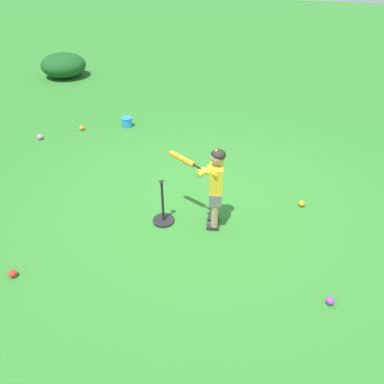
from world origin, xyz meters
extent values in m
plane|color=#2D7528|center=(0.00, 0.00, 0.00)|extent=(40.00, 40.00, 0.00)
cube|color=#232328|center=(-0.51, -0.23, 0.03)|extent=(0.12, 0.16, 0.05)
cylinder|color=tan|center=(-0.51, -0.25, 0.21)|extent=(0.09, 0.09, 0.34)
cube|color=#232328|center=(-0.35, -0.20, 0.03)|extent=(0.12, 0.16, 0.05)
cylinder|color=tan|center=(-0.34, -0.22, 0.21)|extent=(0.09, 0.09, 0.34)
cube|color=slate|center=(-0.43, -0.23, 0.46)|extent=(0.29, 0.20, 0.16)
cube|color=yellow|center=(-0.43, -0.23, 0.71)|extent=(0.27, 0.19, 0.34)
sphere|color=tan|center=(-0.43, -0.23, 1.00)|extent=(0.17, 0.17, 0.17)
ellipsoid|color=black|center=(-0.42, -0.24, 1.02)|extent=(0.20, 0.20, 0.11)
sphere|color=orange|center=(-0.45, -0.10, 0.80)|extent=(0.04, 0.04, 0.04)
cylinder|color=black|center=(-0.42, -0.01, 0.81)|extent=(0.08, 0.14, 0.05)
cylinder|color=orange|center=(-0.33, 0.21, 0.85)|extent=(0.19, 0.35, 0.11)
sphere|color=orange|center=(-0.27, 0.37, 0.87)|extent=(0.07, 0.07, 0.07)
cylinder|color=yellow|center=(-0.48, -0.14, 0.81)|extent=(0.22, 0.29, 0.14)
cylinder|color=yellow|center=(-0.41, -0.12, 0.81)|extent=(0.29, 0.23, 0.14)
sphere|color=orange|center=(0.28, -1.29, 0.04)|extent=(0.09, 0.09, 0.09)
sphere|color=purple|center=(-1.32, -1.64, 0.04)|extent=(0.08, 0.08, 0.08)
sphere|color=orange|center=(1.59, 2.82, 0.05)|extent=(0.09, 0.09, 0.09)
sphere|color=pink|center=(1.04, 3.35, 0.05)|extent=(0.10, 0.10, 0.10)
sphere|color=red|center=(-1.89, 1.67, 0.04)|extent=(0.09, 0.09, 0.09)
cylinder|color=black|center=(-0.55, 0.41, 0.01)|extent=(0.28, 0.28, 0.03)
cylinder|color=black|center=(-0.55, 0.41, 0.31)|extent=(0.03, 0.03, 0.55)
cone|color=black|center=(-0.55, 0.41, 0.60)|extent=(0.07, 0.07, 0.04)
cylinder|color=#2884DB|center=(1.99, 2.07, 0.09)|extent=(0.20, 0.20, 0.18)
torus|color=#2884DB|center=(1.99, 2.07, 0.18)|extent=(0.22, 0.22, 0.02)
ellipsoid|color=#194C1E|center=(4.36, 4.89, 0.30)|extent=(1.08, 1.14, 0.59)
camera|label=1|loc=(-4.04, -0.97, 3.07)|focal=34.75mm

